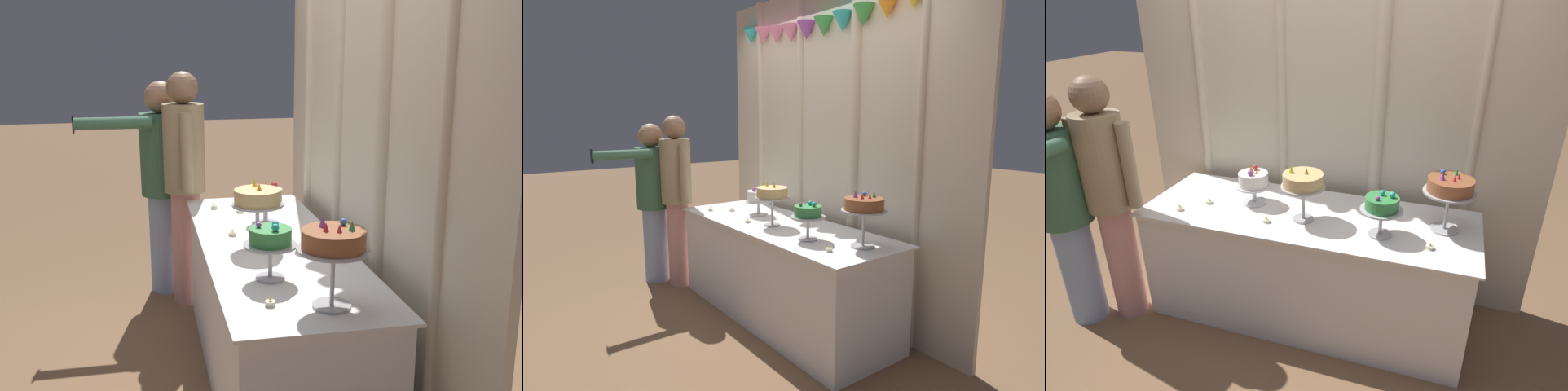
# 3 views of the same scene
# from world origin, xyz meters

# --- Properties ---
(ground_plane) EXTENTS (24.00, 24.00, 0.00)m
(ground_plane) POSITION_xyz_m (0.00, 0.00, 0.00)
(ground_plane) COLOR #846042
(draped_curtain) EXTENTS (2.89, 0.16, 2.74)m
(draped_curtain) POSITION_xyz_m (-0.00, 0.58, 1.48)
(draped_curtain) COLOR beige
(draped_curtain) RESTS_ON ground_plane
(cake_table) EXTENTS (2.14, 0.76, 0.80)m
(cake_table) POSITION_xyz_m (0.00, 0.10, 0.40)
(cake_table) COLOR white
(cake_table) RESTS_ON ground_plane
(cake_display_leftmost) EXTENTS (0.23, 0.23, 0.26)m
(cake_display_leftmost) POSITION_xyz_m (-0.39, 0.14, 0.95)
(cake_display_leftmost) COLOR silver
(cake_display_leftmost) RESTS_ON cake_table
(cake_display_midleft) EXTENTS (0.27, 0.27, 0.35)m
(cake_display_midleft) POSITION_xyz_m (0.01, 0.02, 1.05)
(cake_display_midleft) COLOR #B2B2B7
(cake_display_midleft) RESTS_ON cake_table
(cake_display_midright) EXTENTS (0.25, 0.25, 0.28)m
(cake_display_midright) POSITION_xyz_m (0.49, -0.02, 0.98)
(cake_display_midright) COLOR #B2B2B7
(cake_display_midright) RESTS_ON cake_table
(cake_display_rightmost) EXTENTS (0.30, 0.30, 0.38)m
(cake_display_rightmost) POSITION_xyz_m (0.85, 0.17, 1.07)
(cake_display_rightmost) COLOR #B2B2B7
(cake_display_rightmost) RESTS_ON cake_table
(tealight_far_left) EXTENTS (0.04, 0.04, 0.04)m
(tealight_far_left) POSITION_xyz_m (-0.80, -0.12, 0.81)
(tealight_far_left) COLOR beige
(tealight_far_left) RESTS_ON cake_table
(tealight_near_left) EXTENTS (0.05, 0.05, 0.03)m
(tealight_near_left) POSITION_xyz_m (-0.67, 0.03, 0.81)
(tealight_near_left) COLOR beige
(tealight_near_left) RESTS_ON cake_table
(tealight_near_right) EXTENTS (0.04, 0.04, 0.04)m
(tealight_near_right) POSITION_xyz_m (-0.20, -0.09, 0.81)
(tealight_near_right) COLOR beige
(tealight_near_right) RESTS_ON cake_table
(tealight_far_right) EXTENTS (0.04, 0.04, 0.04)m
(tealight_far_right) POSITION_xyz_m (0.78, -0.08, 0.81)
(tealight_far_right) COLOR beige
(tealight_far_right) RESTS_ON cake_table
(guest_man_pink_jacket) EXTENTS (0.46, 0.30, 1.66)m
(guest_man_pink_jacket) POSITION_xyz_m (-1.20, -0.28, 0.93)
(guest_man_pink_jacket) COLOR #D6938E
(guest_man_pink_jacket) RESTS_ON ground_plane
(guest_girl_blue_dress) EXTENTS (0.47, 0.80, 1.59)m
(guest_girl_blue_dress) POSITION_xyz_m (-1.44, -0.43, 0.88)
(guest_girl_blue_dress) COLOR #93ADD6
(guest_girl_blue_dress) RESTS_ON ground_plane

